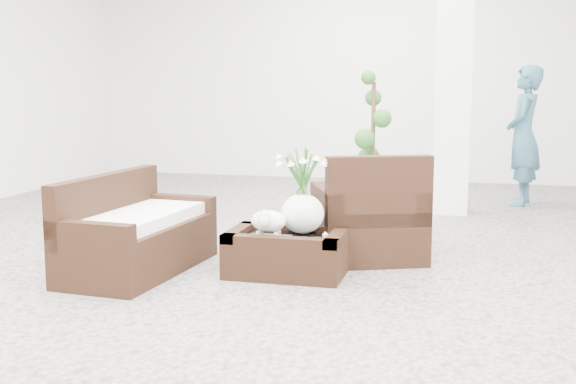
% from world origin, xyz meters
% --- Properties ---
extents(ground, '(11.00, 11.00, 0.00)m').
position_xyz_m(ground, '(0.00, 0.00, 0.00)').
color(ground, gray).
rests_on(ground, ground).
extents(column, '(0.40, 0.40, 3.50)m').
position_xyz_m(column, '(1.20, 2.80, 1.75)').
color(column, white).
rests_on(column, ground).
extents(coffee_table, '(0.90, 0.60, 0.31)m').
position_xyz_m(coffee_table, '(0.04, -0.31, 0.16)').
color(coffee_table, black).
rests_on(coffee_table, ground).
extents(sheep_figurine, '(0.28, 0.23, 0.21)m').
position_xyz_m(sheep_figurine, '(-0.08, -0.41, 0.42)').
color(sheep_figurine, white).
rests_on(sheep_figurine, coffee_table).
extents(planter_narcissus, '(0.44, 0.44, 0.80)m').
position_xyz_m(planter_narcissus, '(0.14, -0.21, 0.71)').
color(planter_narcissus, white).
rests_on(planter_narcissus, coffee_table).
extents(tealight, '(0.04, 0.04, 0.03)m').
position_xyz_m(tealight, '(0.34, -0.29, 0.33)').
color(tealight, white).
rests_on(tealight, coffee_table).
extents(armchair, '(1.10, 1.08, 0.91)m').
position_xyz_m(armchair, '(0.58, 0.38, 0.46)').
color(armchair, black).
rests_on(armchair, ground).
extents(loveseat, '(0.81, 1.49, 0.77)m').
position_xyz_m(loveseat, '(-1.11, -0.50, 0.38)').
color(loveseat, black).
rests_on(loveseat, ground).
extents(topiary, '(0.43, 0.43, 1.61)m').
position_xyz_m(topiary, '(0.25, 3.19, 0.80)').
color(topiary, '#25501A').
rests_on(topiary, ground).
extents(shopper, '(0.51, 0.68, 1.70)m').
position_xyz_m(shopper, '(2.03, 3.57, 0.85)').
color(shopper, '#346074').
rests_on(shopper, ground).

